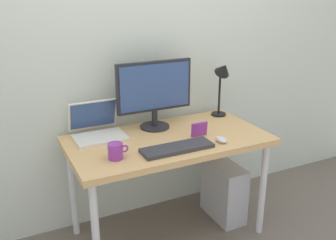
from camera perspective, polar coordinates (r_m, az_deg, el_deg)
name	(u,v)px	position (r m, az deg, el deg)	size (l,w,h in m)	color
ground_plane	(168,232)	(2.80, 0.00, -16.29)	(6.00, 6.00, 0.00)	#665B51
back_wall	(142,38)	(2.65, -3.85, 12.11)	(4.40, 0.04, 2.60)	silver
desk	(168,147)	(2.48, 0.00, -4.08)	(1.27, 0.67, 0.72)	tan
monitor	(155,91)	(2.55, -1.97, 4.39)	(0.53, 0.20, 0.46)	#232328
laptop	(97,128)	(2.50, -10.49, -1.16)	(0.32, 0.29, 0.22)	silver
desk_lamp	(223,77)	(2.79, 8.13, 6.32)	(0.11, 0.16, 0.42)	black
keyboard	(177,148)	(2.27, 1.38, -4.18)	(0.44, 0.14, 0.02)	#333338
mouse	(221,140)	(2.40, 7.93, -2.91)	(0.06, 0.09, 0.03)	silver
coffee_mug	(116,151)	(2.17, -7.78, -4.60)	(0.12, 0.09, 0.09)	purple
photo_frame	(199,129)	(2.47, 4.66, -1.37)	(0.11, 0.02, 0.09)	purple
computer_tower	(224,191)	(2.89, 8.29, -10.39)	(0.18, 0.36, 0.42)	#B2B2B7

